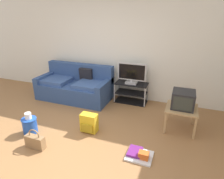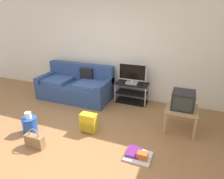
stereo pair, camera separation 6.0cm
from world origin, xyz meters
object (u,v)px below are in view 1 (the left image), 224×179
backpack (89,123)px  cleaning_bucket (30,125)px  couch (75,86)px  crt_tv (183,99)px  handbag (35,141)px  floor_tray (139,155)px  side_table (181,111)px  flat_tv (132,74)px  tv_stand (131,93)px

backpack → cleaning_bucket: size_ratio=0.86×
couch → crt_tv: 2.81m
backpack → couch: bearing=122.2°
couch → handbag: bearing=-78.1°
floor_tray → side_table: bearing=62.6°
flat_tv → crt_tv: (1.25, -0.85, -0.13)m
side_table → couch: bearing=167.3°
crt_tv → cleaning_bucket: (-2.70, -1.18, -0.46)m
backpack → handbag: size_ratio=1.00×
side_table → cleaning_bucket: size_ratio=1.37×
backpack → handbag: 1.01m
tv_stand → cleaning_bucket: (-1.45, -2.06, -0.08)m
flat_tv → floor_tray: flat_tv is taller
cleaning_bucket → floor_tray: cleaning_bucket is taller
tv_stand → backpack: tv_stand is taller
tv_stand → crt_tv: crt_tv is taller
floor_tray → couch: bearing=141.9°
backpack → handbag: bearing=-135.9°
tv_stand → flat_tv: (-0.00, -0.02, 0.52)m
handbag → floor_tray: handbag is taller
tv_stand → side_table: tv_stand is taller
side_table → cleaning_bucket: 2.94m
handbag → cleaning_bucket: (-0.41, 0.33, 0.05)m
tv_stand → cleaning_bucket: size_ratio=1.91×
side_table → tv_stand: bearing=144.4°
side_table → handbag: size_ratio=1.59×
tv_stand → floor_tray: 2.11m
tv_stand → flat_tv: size_ratio=1.15×
couch → handbag: (0.44, -2.11, -0.20)m
flat_tv → handbag: flat_tv is taller
couch → handbag: 2.16m
handbag → couch: bearing=101.9°
backpack → floor_tray: backpack is taller
floor_tray → tv_stand: bearing=109.1°
couch → cleaning_bucket: bearing=-88.9°
side_table → crt_tv: (0.00, 0.02, 0.23)m
couch → flat_tv: size_ratio=2.70×
couch → backpack: bearing=-50.8°
couch → flat_tv: 1.57m
handbag → cleaning_bucket: cleaning_bucket is taller
side_table → crt_tv: size_ratio=1.37×
tv_stand → flat_tv: 0.52m
couch → cleaning_bucket: size_ratio=4.49×
crt_tv → handbag: crt_tv is taller
handbag → floor_tray: size_ratio=0.87×
flat_tv → side_table: size_ratio=1.21×
flat_tv → cleaning_bucket: size_ratio=1.66×
backpack → cleaning_bucket: bearing=-163.4°
couch → floor_tray: (2.17, -1.70, -0.29)m
couch → floor_tray: size_ratio=4.56×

